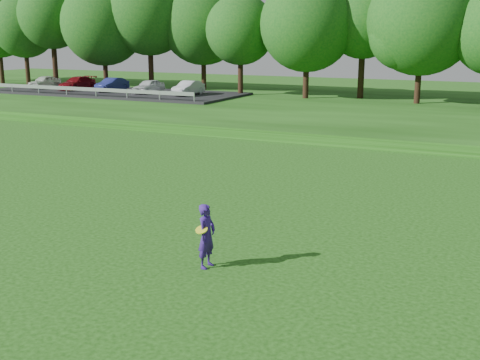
% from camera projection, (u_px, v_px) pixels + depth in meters
% --- Properties ---
extents(ground, '(140.00, 140.00, 0.00)m').
position_uv_depth(ground, '(74.00, 262.00, 15.58)').
color(ground, '#153C0B').
rests_on(ground, ground).
extents(berm, '(130.00, 30.00, 0.60)m').
position_uv_depth(berm, '(379.00, 109.00, 45.28)').
color(berm, '#153C0B').
rests_on(berm, ground).
extents(walking_path, '(130.00, 1.60, 0.04)m').
position_uv_depth(walking_path, '(319.00, 142.00, 33.09)').
color(walking_path, gray).
rests_on(walking_path, ground).
extents(treeline, '(104.00, 7.00, 15.00)m').
position_uv_depth(treeline, '(396.00, 4.00, 46.95)').
color(treeline, '#104714').
rests_on(treeline, berm).
extents(parking_lot, '(24.00, 9.00, 1.38)m').
position_uv_depth(parking_lot, '(109.00, 89.00, 54.27)').
color(parking_lot, black).
rests_on(parking_lot, berm).
extents(woman, '(0.42, 0.66, 1.65)m').
position_uv_depth(woman, '(207.00, 236.00, 15.09)').
color(woman, navy).
rests_on(woman, ground).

